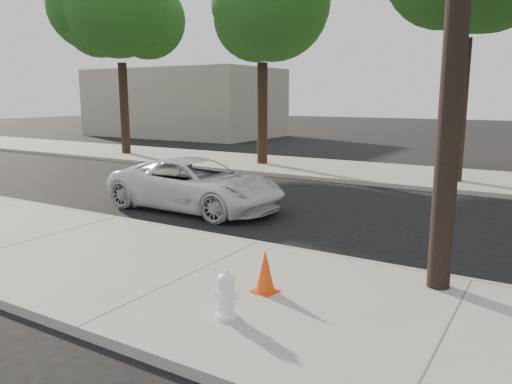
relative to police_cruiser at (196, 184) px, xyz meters
The scene contains 10 objects.
ground 3.35m from the police_cruiser, ahead, with size 120.00×120.00×0.00m, color black.
near_sidewalk 5.53m from the police_cruiser, 53.44° to the right, with size 90.00×4.40×0.15m, color gray.
far_sidewalk 9.02m from the police_cruiser, 68.67° to the left, with size 90.00×5.00×0.15m, color gray.
curb_near 4.00m from the police_cruiser, 34.07° to the right, with size 90.00×0.12×0.16m, color #9E9B93.
building_far 26.05m from the police_cruiser, 130.07° to the left, with size 14.00×8.00×5.00m, color gray.
tree_a 14.31m from the police_cruiser, 143.69° to the left, with size 4.65×4.50×9.00m.
tree_b 9.97m from the police_cruiser, 107.71° to the left, with size 4.34×4.20×8.45m.
police_cruiser is the anchor object (origin of this frame).
fire_hydrant 7.17m from the police_cruiser, 48.76° to the right, with size 0.33×0.30×0.61m.
traffic_cone 6.43m from the police_cruiser, 42.82° to the right, with size 0.39×0.39×0.65m.
Camera 1 is at (4.98, -10.32, 3.02)m, focal length 35.00 mm.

